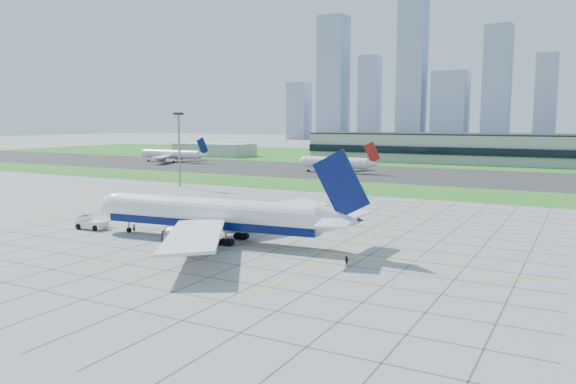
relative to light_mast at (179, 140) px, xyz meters
name	(u,v)px	position (x,y,z in m)	size (l,w,h in m)	color
ground	(250,241)	(70.00, -65.00, -16.18)	(1400.00, 1400.00, 0.00)	#999994
grass_median	(395,190)	(70.00, 25.00, -16.16)	(700.00, 35.00, 0.04)	#267220
asphalt_taxiway	(436,176)	(70.00, 80.00, -16.15)	(700.00, 75.00, 0.04)	#383838
grass_far	(482,160)	(70.00, 190.00, -16.16)	(700.00, 145.00, 0.04)	#267220
apron_markings	(280,231)	(70.43, -53.91, -16.17)	(120.00, 130.00, 0.03)	#474744
terminal	(555,150)	(110.00, 164.87, -8.29)	(260.00, 43.00, 15.80)	#B7B7B2
service_block	(214,150)	(-90.00, 145.00, -12.18)	(50.00, 25.00, 8.00)	#B7B7B2
light_mast	(179,140)	(0.00, 0.00, 0.00)	(2.50, 2.50, 25.60)	gray
city_skyline	(522,84)	(61.29, 455.00, 42.91)	(523.00, 32.40, 160.00)	#909DBC
airliner	(213,215)	(63.48, -67.73, -11.22)	(57.55, 58.05, 18.12)	white
pushback_tug	(90,223)	(33.57, -70.69, -14.97)	(9.92, 4.01, 2.73)	white
crew_near	(134,228)	(44.52, -69.21, -15.30)	(0.65, 0.42, 1.77)	black
crew_far	(347,261)	(93.37, -73.43, -15.36)	(0.80, 0.62, 1.64)	black
distant_jet_0	(172,154)	(-76.24, 86.97, -11.69)	(43.80, 42.66, 14.08)	white
distant_jet_1	(337,163)	(28.26, 72.53, -11.70)	(35.47, 42.66, 14.08)	white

